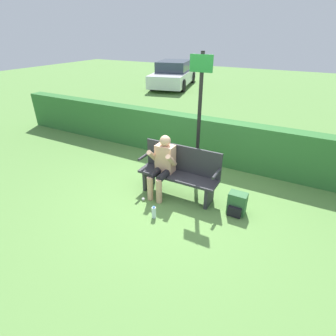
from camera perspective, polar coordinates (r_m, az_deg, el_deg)
name	(u,v)px	position (r m, az deg, el deg)	size (l,w,h in m)	color
ground_plane	(177,195)	(5.09, 2.03, -5.86)	(40.00, 40.00, 0.00)	#5B8942
hedge_back	(210,141)	(6.27, 9.21, 5.92)	(12.00, 0.37, 1.04)	#337033
park_bench	(179,172)	(4.89, 2.49, -0.83)	(1.51, 0.41, 0.96)	#2D2D33
person_seated	(163,164)	(4.83, -1.20, 0.92)	(0.48, 0.57, 1.15)	#DBA884
backpack	(237,204)	(4.67, 14.76, -7.57)	(0.30, 0.28, 0.39)	#336638
water_bottle	(154,212)	(4.47, -3.09, -9.62)	(0.07, 0.07, 0.22)	silver
signpost	(199,113)	(5.01, 6.83, 11.86)	(0.42, 0.09, 2.51)	black
parked_car	(174,74)	(15.49, 1.25, 19.70)	(2.71, 4.70, 1.35)	silver
litter_crumple	(143,199)	(4.93, -5.39, -6.77)	(0.06, 0.06, 0.06)	silver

